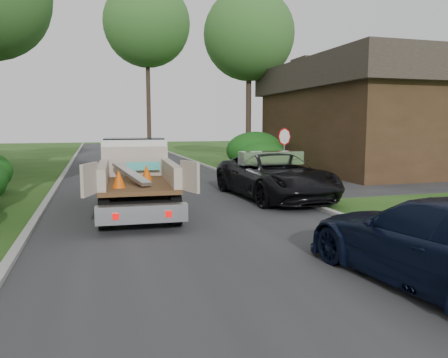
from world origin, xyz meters
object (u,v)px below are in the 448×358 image
at_px(house_right, 373,115).
at_px(flatbed_truck, 135,170).
at_px(navy_suv, 440,242).
at_px(stop_sign, 284,144).
at_px(tree_right_far, 249,35).
at_px(tree_center_far, 147,24).
at_px(black_pickup, 275,176).

height_order(house_right, flatbed_truck, house_right).
bearing_deg(house_right, navy_suv, -121.85).
height_order(stop_sign, navy_suv, stop_sign).
relative_size(stop_sign, tree_right_far, 0.22).
distance_m(tree_right_far, flatbed_truck, 18.24).
bearing_deg(stop_sign, house_right, 32.66).
xyz_separation_m(tree_right_far, flatbed_truck, (-8.80, -14.22, -7.30)).
xyz_separation_m(stop_sign, house_right, (7.80, 5.00, 1.38)).
relative_size(flatbed_truck, navy_suv, 1.14).
relative_size(tree_center_far, navy_suv, 2.86).
bearing_deg(flatbed_truck, house_right, 32.68).
bearing_deg(navy_suv, house_right, -127.89).
relative_size(black_pickup, navy_suv, 1.14).
distance_m(stop_sign, black_pickup, 3.38).
height_order(house_right, tree_right_far, tree_right_far).
height_order(black_pickup, navy_suv, black_pickup).
bearing_deg(tree_center_far, tree_right_far, -61.19).
xyz_separation_m(stop_sign, navy_suv, (-2.45, -11.50, -1.04)).
bearing_deg(navy_suv, flatbed_truck, -70.00).
relative_size(tree_right_far, flatbed_truck, 1.97).
relative_size(tree_right_far, black_pickup, 1.98).
relative_size(stop_sign, navy_suv, 0.49).
xyz_separation_m(stop_sign, tree_right_far, (2.30, 11.00, 6.70)).
height_order(stop_sign, tree_right_far, tree_right_far).
relative_size(house_right, tree_right_far, 1.13).
bearing_deg(flatbed_truck, tree_center_far, 85.04).
height_order(flatbed_truck, black_pickup, flatbed_truck).
height_order(stop_sign, flatbed_truck, stop_sign).
height_order(house_right, tree_center_far, tree_center_far).
relative_size(flatbed_truck, black_pickup, 1.00).
distance_m(flatbed_truck, navy_suv, 9.23).
bearing_deg(stop_sign, tree_right_far, 78.19).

